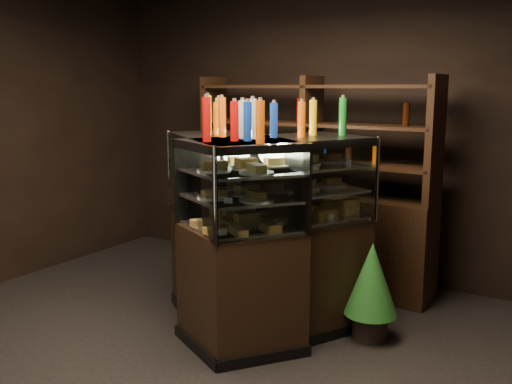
% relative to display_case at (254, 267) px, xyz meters
% --- Properties ---
extents(ground, '(5.00, 5.00, 0.00)m').
position_rel_display_case_xyz_m(ground, '(-0.20, -0.78, -0.51)').
color(ground, black).
rests_on(ground, ground).
extents(room_shell, '(5.02, 5.02, 3.01)m').
position_rel_display_case_xyz_m(room_shell, '(-0.20, -0.78, 1.43)').
color(room_shell, black).
rests_on(room_shell, ground).
extents(display_case, '(1.76, 1.57, 1.53)m').
position_rel_display_case_xyz_m(display_case, '(0.00, 0.00, 0.00)').
color(display_case, black).
rests_on(display_case, ground).
extents(food_display, '(1.30, 1.21, 0.47)m').
position_rel_display_case_xyz_m(food_display, '(0.00, -0.00, 0.66)').
color(food_display, gold).
rests_on(food_display, display_case).
extents(bottles_top, '(1.13, 1.07, 0.30)m').
position_rel_display_case_xyz_m(bottles_top, '(-0.00, 0.00, 1.16)').
color(bottles_top, '#B20C0A').
rests_on(bottles_top, display_case).
extents(potted_conifer, '(0.40, 0.40, 0.86)m').
position_rel_display_case_xyz_m(potted_conifer, '(0.84, 0.31, -0.02)').
color(potted_conifer, black).
rests_on(potted_conifer, ground).
extents(back_shelving, '(2.42, 0.52, 2.00)m').
position_rel_display_case_xyz_m(back_shelving, '(-0.14, 1.27, 0.10)').
color(back_shelving, black).
rests_on(back_shelving, ground).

